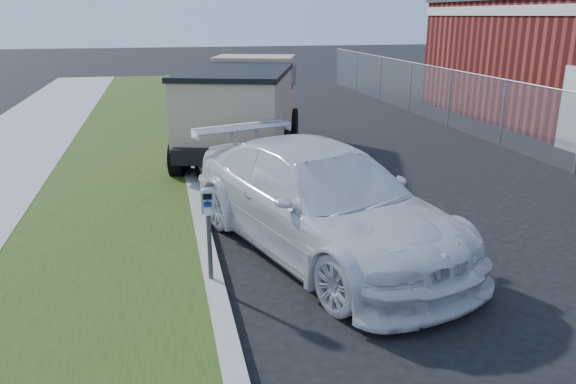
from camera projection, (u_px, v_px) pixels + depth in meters
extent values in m
plane|color=black|center=(401.00, 274.00, 7.85)|extent=(120.00, 120.00, 0.00)
cube|color=gray|center=(203.00, 233.00, 9.14)|extent=(0.25, 50.00, 0.15)
cube|color=#213D10|center=(100.00, 242.00, 8.81)|extent=(3.00, 50.00, 0.13)
plane|color=slate|center=(503.00, 113.00, 15.36)|extent=(0.00, 30.00, 30.00)
cylinder|color=#9398A0|center=(507.00, 80.00, 15.08)|extent=(0.04, 30.00, 0.04)
cylinder|color=#9398A0|center=(503.00, 113.00, 15.36)|extent=(0.06, 0.06, 1.80)
cylinder|color=#9398A0|center=(449.00, 98.00, 18.15)|extent=(0.06, 0.06, 1.80)
cylinder|color=#9398A0|center=(410.00, 87.00, 20.94)|extent=(0.06, 0.06, 1.80)
cylinder|color=#9398A0|center=(380.00, 79.00, 23.73)|extent=(0.06, 0.06, 1.80)
cylinder|color=#9398A0|center=(357.00, 72.00, 26.52)|extent=(0.06, 0.06, 1.80)
cylinder|color=#9398A0|center=(337.00, 66.00, 29.31)|extent=(0.06, 0.06, 1.80)
cube|color=silver|center=(541.00, 10.00, 15.78)|extent=(0.06, 14.00, 0.30)
cube|color=silver|center=(575.00, 110.00, 14.67)|extent=(0.08, 1.10, 2.20)
cylinder|color=#3F4247|center=(210.00, 248.00, 7.27)|extent=(0.06, 0.06, 0.93)
cube|color=gray|center=(208.00, 202.00, 7.09)|extent=(0.18, 0.13, 0.28)
ellipsoid|color=gray|center=(207.00, 192.00, 7.04)|extent=(0.19, 0.13, 0.11)
cube|color=black|center=(207.00, 197.00, 7.00)|extent=(0.11, 0.02, 0.07)
cube|color=navy|center=(208.00, 204.00, 7.04)|extent=(0.10, 0.01, 0.07)
cylinder|color=silver|center=(208.00, 212.00, 7.07)|extent=(0.10, 0.01, 0.10)
cube|color=#3F4247|center=(208.00, 202.00, 7.03)|extent=(0.04, 0.01, 0.05)
imported|color=silver|center=(319.00, 199.00, 8.53)|extent=(3.90, 5.94, 1.60)
cube|color=black|center=(243.00, 131.00, 14.21)|extent=(3.77, 6.28, 0.32)
cube|color=tan|center=(255.00, 89.00, 16.01)|extent=(2.59, 2.26, 1.85)
cube|color=black|center=(255.00, 76.00, 15.90)|extent=(2.62, 2.29, 0.56)
cube|color=tan|center=(237.00, 105.00, 13.28)|extent=(3.32, 4.39, 1.48)
cube|color=black|center=(237.00, 72.00, 13.05)|extent=(3.43, 4.51, 0.11)
cube|color=black|center=(260.00, 113.00, 17.10)|extent=(2.16, 0.82, 0.28)
cylinder|color=black|center=(219.00, 123.00, 16.30)|extent=(0.57, 0.97, 0.93)
cylinder|color=black|center=(292.00, 124.00, 16.12)|extent=(0.57, 0.97, 0.93)
cylinder|color=black|center=(198.00, 142.00, 13.93)|extent=(0.57, 0.97, 0.93)
cylinder|color=black|center=(283.00, 143.00, 13.74)|extent=(0.57, 0.97, 0.93)
cylinder|color=black|center=(180.00, 158.00, 12.34)|extent=(0.57, 0.97, 0.93)
cylinder|color=black|center=(276.00, 160.00, 12.16)|extent=(0.57, 0.97, 0.93)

